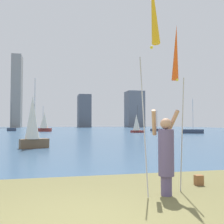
{
  "coord_description": "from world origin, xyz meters",
  "views": [
    {
      "loc": [
        -0.44,
        -3.94,
        1.5
      ],
      "look_at": [
        2.3,
        8.09,
        2.04
      ],
      "focal_mm": 42.74,
      "sensor_mm": 36.0,
      "label": 1
    }
  ],
  "objects_px": {
    "person": "(166,153)",
    "bag": "(199,180)",
    "kite_flag_left": "(153,13)",
    "sailboat_6": "(44,122)",
    "sailboat_7": "(137,124)",
    "sailboat_2": "(157,130)",
    "sailboat_8": "(33,123)",
    "sailboat_3": "(11,129)",
    "sailboat_5": "(193,131)",
    "kite_flag_right": "(176,56)"
  },
  "relations": [
    {
      "from": "bag",
      "to": "sailboat_6",
      "type": "relative_size",
      "value": 0.05
    },
    {
      "from": "person",
      "to": "sailboat_7",
      "type": "xyz_separation_m",
      "value": [
        11.52,
        37.09,
        0.59
      ]
    },
    {
      "from": "sailboat_2",
      "to": "sailboat_8",
      "type": "bearing_deg",
      "value": -123.48
    },
    {
      "from": "kite_flag_left",
      "to": "sailboat_3",
      "type": "bearing_deg",
      "value": 100.61
    },
    {
      "from": "sailboat_3",
      "to": "sailboat_6",
      "type": "bearing_deg",
      "value": -35.16
    },
    {
      "from": "kite_flag_left",
      "to": "sailboat_6",
      "type": "relative_size",
      "value": 0.93
    },
    {
      "from": "sailboat_2",
      "to": "sailboat_5",
      "type": "relative_size",
      "value": 0.78
    },
    {
      "from": "kite_flag_right",
      "to": "sailboat_5",
      "type": "distance_m",
      "value": 36.45
    },
    {
      "from": "sailboat_3",
      "to": "sailboat_8",
      "type": "distance_m",
      "value": 40.11
    },
    {
      "from": "kite_flag_left",
      "to": "sailboat_5",
      "type": "distance_m",
      "value": 37.63
    },
    {
      "from": "sailboat_2",
      "to": "sailboat_6",
      "type": "bearing_deg",
      "value": 173.42
    },
    {
      "from": "bag",
      "to": "sailboat_5",
      "type": "distance_m",
      "value": 35.71
    },
    {
      "from": "sailboat_3",
      "to": "kite_flag_right",
      "type": "bearing_deg",
      "value": -78.26
    },
    {
      "from": "bag",
      "to": "sailboat_3",
      "type": "relative_size",
      "value": 0.04
    },
    {
      "from": "kite_flag_left",
      "to": "sailboat_7",
      "type": "distance_m",
      "value": 39.44
    },
    {
      "from": "kite_flag_left",
      "to": "sailboat_8",
      "type": "xyz_separation_m",
      "value": [
        -3.01,
        12.1,
        -2.1
      ]
    },
    {
      "from": "sailboat_2",
      "to": "sailboat_8",
      "type": "height_order",
      "value": "sailboat_8"
    },
    {
      "from": "person",
      "to": "sailboat_7",
      "type": "relative_size",
      "value": 0.39
    },
    {
      "from": "person",
      "to": "sailboat_7",
      "type": "height_order",
      "value": "sailboat_7"
    },
    {
      "from": "bag",
      "to": "sailboat_6",
      "type": "height_order",
      "value": "sailboat_6"
    },
    {
      "from": "kite_flag_left",
      "to": "sailboat_8",
      "type": "relative_size",
      "value": 1.05
    },
    {
      "from": "bag",
      "to": "sailboat_6",
      "type": "bearing_deg",
      "value": 96.05
    },
    {
      "from": "bag",
      "to": "sailboat_7",
      "type": "xyz_separation_m",
      "value": [
        10.35,
        36.4,
        1.35
      ]
    },
    {
      "from": "sailboat_2",
      "to": "sailboat_5",
      "type": "xyz_separation_m",
      "value": [
        0.75,
        -12.43,
        0.07
      ]
    },
    {
      "from": "sailboat_2",
      "to": "sailboat_3",
      "type": "xyz_separation_m",
      "value": [
        -28.16,
        7.03,
        0.07
      ]
    },
    {
      "from": "kite_flag_left",
      "to": "sailboat_2",
      "type": "height_order",
      "value": "kite_flag_left"
    },
    {
      "from": "kite_flag_left",
      "to": "sailboat_6",
      "type": "bearing_deg",
      "value": 93.96
    },
    {
      "from": "bag",
      "to": "kite_flag_left",
      "type": "bearing_deg",
      "value": -145.11
    },
    {
      "from": "sailboat_2",
      "to": "sailboat_5",
      "type": "height_order",
      "value": "sailboat_5"
    },
    {
      "from": "bag",
      "to": "sailboat_3",
      "type": "bearing_deg",
      "value": 102.59
    },
    {
      "from": "sailboat_5",
      "to": "sailboat_6",
      "type": "distance_m",
      "value": 27.05
    },
    {
      "from": "person",
      "to": "sailboat_3",
      "type": "xyz_separation_m",
      "value": [
        -10.12,
        51.2,
        -0.51
      ]
    },
    {
      "from": "person",
      "to": "bag",
      "type": "xyz_separation_m",
      "value": [
        1.17,
        0.69,
        -0.76
      ]
    },
    {
      "from": "sailboat_6",
      "to": "sailboat_8",
      "type": "bearing_deg",
      "value": -89.59
    },
    {
      "from": "person",
      "to": "sailboat_3",
      "type": "bearing_deg",
      "value": 89.08
    },
    {
      "from": "kite_flag_left",
      "to": "sailboat_6",
      "type": "distance_m",
      "value": 47.27
    },
    {
      "from": "sailboat_8",
      "to": "person",
      "type": "bearing_deg",
      "value": -73.51
    },
    {
      "from": "sailboat_3",
      "to": "sailboat_5",
      "type": "height_order",
      "value": "sailboat_3"
    },
    {
      "from": "sailboat_2",
      "to": "sailboat_7",
      "type": "relative_size",
      "value": 0.91
    },
    {
      "from": "sailboat_2",
      "to": "sailboat_3",
      "type": "bearing_deg",
      "value": 165.99
    },
    {
      "from": "sailboat_5",
      "to": "sailboat_7",
      "type": "bearing_deg",
      "value": 143.72
    },
    {
      "from": "sailboat_6",
      "to": "sailboat_8",
      "type": "relative_size",
      "value": 1.12
    },
    {
      "from": "sailboat_3",
      "to": "sailboat_6",
      "type": "xyz_separation_m",
      "value": [
        6.41,
        -4.52,
        1.41
      ]
    },
    {
      "from": "sailboat_3",
      "to": "sailboat_7",
      "type": "distance_m",
      "value": 25.85
    },
    {
      "from": "person",
      "to": "sailboat_8",
      "type": "xyz_separation_m",
      "value": [
        -3.45,
        11.67,
        0.66
      ]
    },
    {
      "from": "sailboat_6",
      "to": "sailboat_2",
      "type": "bearing_deg",
      "value": -6.58
    },
    {
      "from": "sailboat_3",
      "to": "kite_flag_left",
      "type": "bearing_deg",
      "value": -79.39
    },
    {
      "from": "sailboat_5",
      "to": "sailboat_7",
      "type": "height_order",
      "value": "sailboat_5"
    },
    {
      "from": "kite_flag_left",
      "to": "kite_flag_right",
      "type": "distance_m",
      "value": 1.34
    },
    {
      "from": "sailboat_7",
      "to": "sailboat_5",
      "type": "bearing_deg",
      "value": -36.28
    }
  ]
}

